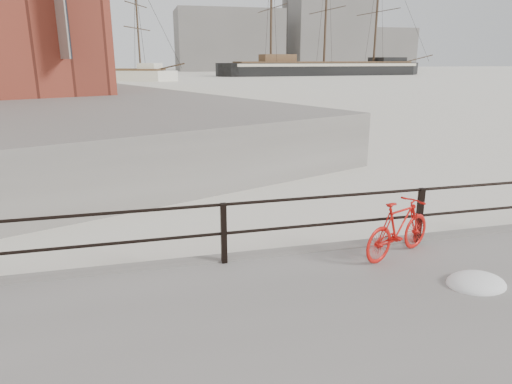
{
  "coord_description": "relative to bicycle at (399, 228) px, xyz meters",
  "views": [
    {
      "loc": [
        -8.15,
        -6.81,
        3.5
      ],
      "look_at": [
        -6.06,
        1.5,
        1.0
      ],
      "focal_mm": 32.0,
      "sensor_mm": 36.0,
      "label": 1
    }
  ],
  "objects": [
    {
      "name": "industrial_west",
      "position": [
        24.17,
        140.58,
        8.17
      ],
      "size": [
        32.0,
        18.0,
        18.0
      ],
      "primitive_type": "cube",
      "color": "gray",
      "rests_on": "ground"
    },
    {
      "name": "industrial_east",
      "position": [
        82.17,
        150.58,
        6.17
      ],
      "size": [
        20.0,
        16.0,
        14.0
      ],
      "primitive_type": "cube",
      "color": "gray",
      "rests_on": "ground"
    },
    {
      "name": "schooner_left",
      "position": [
        -20.11,
        72.66,
        -0.83
      ],
      "size": [
        22.57,
        12.12,
        16.7
      ],
      "primitive_type": null,
      "rotation": [
        0.0,
        0.0,
        -0.11
      ],
      "color": "beige",
      "rests_on": "ground"
    },
    {
      "name": "industrial_mid",
      "position": [
        59.17,
        145.58,
        11.17
      ],
      "size": [
        26.0,
        20.0,
        24.0
      ],
      "primitive_type": "cube",
      "color": "gray",
      "rests_on": "ground"
    },
    {
      "name": "schooner_mid",
      "position": [
        -8.97,
        77.0,
        -0.83
      ],
      "size": [
        28.52,
        20.04,
        19.14
      ],
      "primitive_type": null,
      "rotation": [
        0.0,
        0.0,
        -0.38
      ],
      "color": "silver",
      "rests_on": "ground"
    },
    {
      "name": "barque_black",
      "position": [
        36.86,
        93.28,
        -0.83
      ],
      "size": [
        56.44,
        21.0,
        31.76
      ],
      "primitive_type": null,
      "rotation": [
        0.0,
        0.0,
        0.05
      ],
      "color": "black",
      "rests_on": "ground"
    },
    {
      "name": "bicycle",
      "position": [
        0.0,
        0.0,
        0.0
      ],
      "size": [
        1.57,
        0.86,
        0.97
      ],
      "primitive_type": "imported",
      "rotation": [
        0.0,
        0.0,
        0.41
      ],
      "color": "red",
      "rests_on": "promenade"
    },
    {
      "name": "smokestack",
      "position": [
        46.17,
        150.58,
        21.17
      ],
      "size": [
        2.8,
        2.8,
        44.0
      ],
      "primitive_type": "cylinder",
      "color": "gray",
      "rests_on": "ground"
    }
  ]
}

